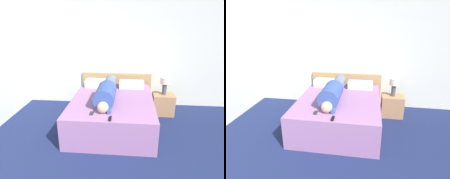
{
  "view_description": "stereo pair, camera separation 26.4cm",
  "coord_description": "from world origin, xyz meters",
  "views": [
    {
      "loc": [
        0.27,
        -1.17,
        2.13
      ],
      "look_at": [
        -0.05,
        2.39,
        0.85
      ],
      "focal_mm": 32.0,
      "sensor_mm": 36.0,
      "label": 1
    },
    {
      "loc": [
        0.53,
        -1.14,
        2.13
      ],
      "look_at": [
        -0.05,
        2.39,
        0.85
      ],
      "focal_mm": 32.0,
      "sensor_mm": 36.0,
      "label": 2
    }
  ],
  "objects": [
    {
      "name": "person_lying",
      "position": [
        -0.16,
        2.51,
        0.76
      ],
      "size": [
        0.37,
        1.63,
        0.37
      ],
      "color": "tan",
      "rests_on": "bed"
    },
    {
      "name": "bed",
      "position": [
        -0.05,
        2.54,
        0.3
      ],
      "size": [
        1.62,
        1.97,
        0.6
      ],
      "color": "#936699",
      "rests_on": "ground_plane"
    },
    {
      "name": "tv_remote",
      "position": [
        -0.02,
        1.67,
        0.61
      ],
      "size": [
        0.04,
        0.15,
        0.02
      ],
      "color": "black",
      "rests_on": "bed"
    },
    {
      "name": "headboard",
      "position": [
        -0.05,
        3.67,
        0.41
      ],
      "size": [
        1.74,
        0.04,
        0.83
      ],
      "color": "tan",
      "rests_on": "ground_plane"
    },
    {
      "name": "pillow_near_headboard",
      "position": [
        -0.46,
        3.28,
        0.68
      ],
      "size": [
        0.59,
        0.32,
        0.16
      ],
      "color": "silver",
      "rests_on": "bed"
    },
    {
      "name": "cell_phone",
      "position": [
        -0.35,
        1.83,
        0.6
      ],
      "size": [
        0.06,
        0.13,
        0.01
      ],
      "color": "black",
      "rests_on": "bed"
    },
    {
      "name": "nightstand",
      "position": [
        1.07,
        3.18,
        0.24
      ],
      "size": [
        0.48,
        0.39,
        0.48
      ],
      "color": "#A37A51",
      "rests_on": "ground_plane"
    },
    {
      "name": "wall_back",
      "position": [
        0.0,
        3.74,
        1.3
      ],
      "size": [
        5.98,
        0.06,
        2.6
      ],
      "color": "silver",
      "rests_on": "ground_plane"
    },
    {
      "name": "pillow_second",
      "position": [
        0.33,
        3.28,
        0.67
      ],
      "size": [
        0.56,
        0.32,
        0.14
      ],
      "color": "silver",
      "rests_on": "bed"
    },
    {
      "name": "table_lamp",
      "position": [
        1.07,
        3.18,
        0.76
      ],
      "size": [
        0.21,
        0.21,
        0.41
      ],
      "color": "#4C4C51",
      "rests_on": "nightstand"
    }
  ]
}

